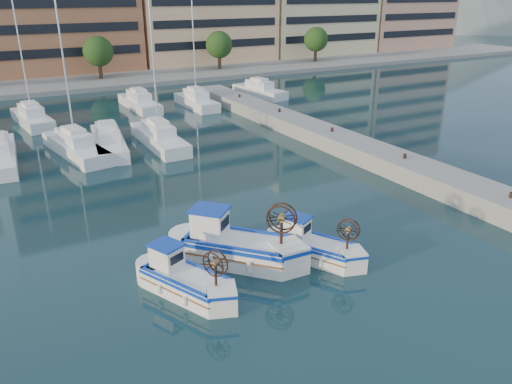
{
  "coord_description": "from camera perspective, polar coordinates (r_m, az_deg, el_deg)",
  "views": [
    {
      "loc": [
        -11.78,
        -17.06,
        11.8
      ],
      "look_at": [
        0.81,
        5.03,
        1.5
      ],
      "focal_mm": 35.0,
      "sensor_mm": 36.0,
      "label": 1
    }
  ],
  "objects": [
    {
      "name": "yacht_marina",
      "position": [
        47.14,
        -18.58,
        7.07
      ],
      "size": [
        39.28,
        23.55,
        11.5
      ],
      "color": "white",
      "rests_on": "ground"
    },
    {
      "name": "quay",
      "position": [
        36.98,
        14.32,
        3.72
      ],
      "size": [
        3.0,
        60.0,
        1.2
      ],
      "primitive_type": "cube",
      "color": "gray",
      "rests_on": "ground"
    },
    {
      "name": "hill_east",
      "position": [
        198.29,
        21.36,
        17.23
      ],
      "size": [
        160.0,
        160.0,
        50.0
      ],
      "primitive_type": "cone",
      "color": "slate",
      "rests_on": "ground"
    },
    {
      "name": "fishing_boat_b",
      "position": [
        23.19,
        -2.45,
        -6.03
      ],
      "size": [
        4.89,
        5.08,
        3.24
      ],
      "rotation": [
        0.0,
        0.0,
        0.74
      ],
      "color": "white",
      "rests_on": "ground"
    },
    {
      "name": "fishing_boat_a",
      "position": [
        21.21,
        -8.2,
        -9.75
      ],
      "size": [
        3.12,
        4.23,
        2.55
      ],
      "rotation": [
        0.0,
        0.0,
        0.42
      ],
      "color": "white",
      "rests_on": "ground"
    },
    {
      "name": "fishing_boat_c",
      "position": [
        23.71,
        6.55,
        -6.08
      ],
      "size": [
        3.15,
        4.05,
        2.45
      ],
      "rotation": [
        0.0,
        0.0,
        0.48
      ],
      "color": "white",
      "rests_on": "ground"
    },
    {
      "name": "ground",
      "position": [
        23.85,
        4.35,
        -7.67
      ],
      "size": [
        300.0,
        300.0,
        0.0
      ],
      "primitive_type": "plane",
      "color": "#193B42",
      "rests_on": "ground"
    }
  ]
}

